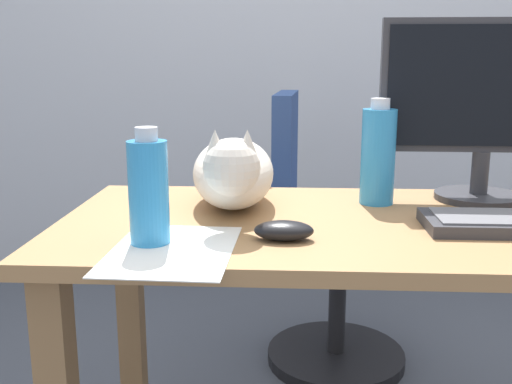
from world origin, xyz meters
TOP-DOWN VIEW (x-y plane):
  - back_wall at (0.00, 1.51)m, footprint 6.00×0.04m
  - desk at (0.00, 0.00)m, footprint 1.33×0.62m
  - office_chair at (-0.07, 0.76)m, footprint 0.48×0.48m
  - monitor at (0.25, 0.20)m, footprint 0.48×0.20m
  - cat at (-0.31, 0.09)m, footprint 0.21×0.61m
  - computer_mouse at (-0.20, -0.15)m, footprint 0.11×0.06m
  - paper_sheet at (-0.39, -0.22)m, footprint 0.22×0.30m
  - water_bottle at (0.01, 0.15)m, footprint 0.08×0.08m
  - spray_bottle at (-0.44, -0.18)m, footprint 0.07×0.07m

SIDE VIEW (x-z plane):
  - office_chair at x=-0.07m, z-range -0.06..0.89m
  - desk at x=0.00m, z-range 0.24..0.97m
  - paper_sheet at x=-0.39m, z-range 0.73..0.73m
  - computer_mouse at x=-0.20m, z-range 0.73..0.77m
  - cat at x=-0.31m, z-range 0.71..0.91m
  - spray_bottle at x=-0.44m, z-range 0.72..0.93m
  - water_bottle at x=0.01m, z-range 0.72..0.96m
  - monitor at x=0.25m, z-range 0.75..1.16m
  - back_wall at x=0.00m, z-range 0.00..2.60m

